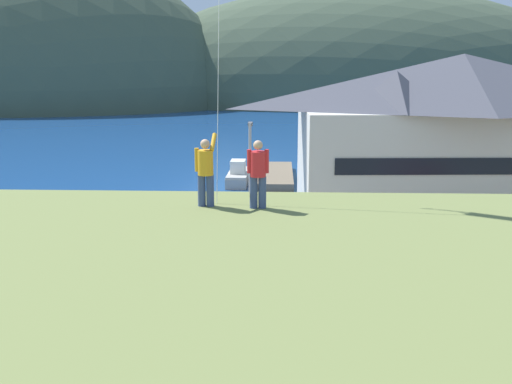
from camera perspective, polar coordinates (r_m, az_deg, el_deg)
name	(u,v)px	position (r m, az deg, el deg)	size (l,w,h in m)	color
ground_plane	(253,341)	(24.69, -0.26, -13.91)	(600.00, 600.00, 0.00)	#66604C
parking_lot_pad	(258,291)	(29.22, 0.17, -9.40)	(40.00, 20.00, 0.10)	slate
bay_water	(272,137)	(82.77, 1.54, 5.20)	(360.00, 84.00, 0.03)	navy
far_hill_east_peak	(1,104)	(150.03, -23.00, 7.66)	(108.53, 61.83, 71.19)	#42513D
far_hill_center_saddle	(354,103)	(144.97, 9.27, 8.35)	(118.59, 50.86, 52.50)	#42513D
harbor_lodge	(459,129)	(45.25, 18.72, 5.64)	(24.03, 10.65, 11.20)	beige
wharf_dock	(275,176)	(54.82, 1.82, 1.56)	(3.20, 10.68, 0.70)	#70604C
moored_boat_wharfside	(239,176)	(52.94, -1.67, 1.57)	(1.94, 5.64, 2.16)	#A8A399
moored_boat_outer_mooring	(310,167)	(57.30, 5.18, 2.39)	(2.62, 6.53, 2.16)	silver
parked_car_front_row_silver	(346,310)	(25.02, 8.56, -10.99)	(4.24, 2.14, 1.82)	#9EA3A8
parked_car_front_row_red	(462,306)	(26.52, 19.00, -10.16)	(4.31, 2.28, 1.82)	#B28923
parked_car_back_row_left	(234,268)	(29.31, -2.08, -7.20)	(4.27, 2.20, 1.82)	#B28923
parked_car_corner_spot	(224,318)	(24.04, -3.05, -11.89)	(4.35, 2.36, 1.82)	silver
parked_car_mid_row_center	(117,300)	(26.33, -13.01, -9.94)	(4.27, 2.19, 1.82)	navy
parking_light_pole	(250,180)	(33.30, -0.56, 1.15)	(0.24, 0.78, 7.42)	#ADADB2
person_kite_flyer	(206,170)	(15.41, -4.81, 2.11)	(0.54, 0.65, 1.86)	#384770
person_companion	(258,172)	(15.15, 0.19, 1.91)	(0.55, 0.40, 1.74)	#384770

